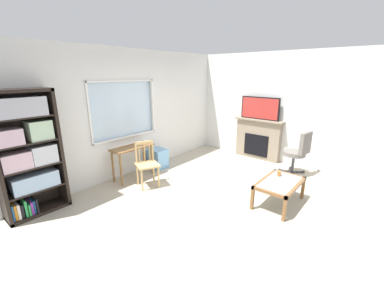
{
  "coord_description": "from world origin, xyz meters",
  "views": [
    {
      "loc": [
        -3.29,
        -2.05,
        2.21
      ],
      "look_at": [
        -0.16,
        0.56,
        1.02
      ],
      "focal_mm": 22.83,
      "sensor_mm": 36.0,
      "label": 1
    }
  ],
  "objects_px": {
    "fireplace": "(258,139)",
    "coffee_table": "(280,185)",
    "sippy_cup": "(279,173)",
    "desk_under_window": "(132,153)",
    "tv": "(260,108)",
    "office_chair": "(298,151)",
    "wooden_chair": "(147,164)",
    "plastic_drawer_unit": "(158,158)",
    "bookshelf": "(27,151)"
  },
  "relations": [
    {
      "from": "fireplace",
      "to": "coffee_table",
      "type": "distance_m",
      "value": 2.41
    },
    {
      "from": "coffee_table",
      "to": "sippy_cup",
      "type": "xyz_separation_m",
      "value": [
        0.23,
        0.11,
        0.11
      ]
    },
    {
      "from": "desk_under_window",
      "to": "tv",
      "type": "xyz_separation_m",
      "value": [
        2.91,
        -1.48,
        0.77
      ]
    },
    {
      "from": "tv",
      "to": "office_chair",
      "type": "xyz_separation_m",
      "value": [
        -0.45,
        -1.18,
        -0.79
      ]
    },
    {
      "from": "sippy_cup",
      "to": "coffee_table",
      "type": "bearing_deg",
      "value": -154.54
    },
    {
      "from": "wooden_chair",
      "to": "office_chair",
      "type": "relative_size",
      "value": 0.9
    },
    {
      "from": "wooden_chair",
      "to": "sippy_cup",
      "type": "relative_size",
      "value": 10.0
    },
    {
      "from": "plastic_drawer_unit",
      "to": "tv",
      "type": "relative_size",
      "value": 0.46
    },
    {
      "from": "wooden_chair",
      "to": "plastic_drawer_unit",
      "type": "xyz_separation_m",
      "value": [
        0.8,
        0.57,
        -0.23
      ]
    },
    {
      "from": "bookshelf",
      "to": "wooden_chair",
      "type": "distance_m",
      "value": 2.01
    },
    {
      "from": "fireplace",
      "to": "tv",
      "type": "distance_m",
      "value": 0.81
    },
    {
      "from": "wooden_chair",
      "to": "tv",
      "type": "bearing_deg",
      "value": -18.05
    },
    {
      "from": "plastic_drawer_unit",
      "to": "sippy_cup",
      "type": "xyz_separation_m",
      "value": [
        0.41,
        -2.78,
        0.23
      ]
    },
    {
      "from": "fireplace",
      "to": "tv",
      "type": "relative_size",
      "value": 1.27
    },
    {
      "from": "fireplace",
      "to": "bookshelf",
      "type": "bearing_deg",
      "value": 161.67
    },
    {
      "from": "wooden_chair",
      "to": "tv",
      "type": "height_order",
      "value": "tv"
    },
    {
      "from": "coffee_table",
      "to": "bookshelf",
      "type": "bearing_deg",
      "value": 133.53
    },
    {
      "from": "tv",
      "to": "sippy_cup",
      "type": "relative_size",
      "value": 11.21
    },
    {
      "from": "wooden_chair",
      "to": "tv",
      "type": "xyz_separation_m",
      "value": [
        2.95,
        -0.96,
        0.88
      ]
    },
    {
      "from": "bookshelf",
      "to": "desk_under_window",
      "type": "distance_m",
      "value": 1.92
    },
    {
      "from": "wooden_chair",
      "to": "coffee_table",
      "type": "distance_m",
      "value": 2.52
    },
    {
      "from": "bookshelf",
      "to": "wooden_chair",
      "type": "xyz_separation_m",
      "value": [
        1.81,
        -0.62,
        -0.59
      ]
    },
    {
      "from": "fireplace",
      "to": "sippy_cup",
      "type": "relative_size",
      "value": 14.25
    },
    {
      "from": "desk_under_window",
      "to": "coffee_table",
      "type": "distance_m",
      "value": 3.0
    },
    {
      "from": "desk_under_window",
      "to": "sippy_cup",
      "type": "xyz_separation_m",
      "value": [
        1.17,
        -2.73,
        -0.11
      ]
    },
    {
      "from": "bookshelf",
      "to": "office_chair",
      "type": "bearing_deg",
      "value": -32.61
    },
    {
      "from": "coffee_table",
      "to": "fireplace",
      "type": "bearing_deg",
      "value": 34.38
    },
    {
      "from": "desk_under_window",
      "to": "tv",
      "type": "height_order",
      "value": "tv"
    },
    {
      "from": "desk_under_window",
      "to": "wooden_chair",
      "type": "bearing_deg",
      "value": -95.21
    },
    {
      "from": "wooden_chair",
      "to": "fireplace",
      "type": "distance_m",
      "value": 3.12
    },
    {
      "from": "wooden_chair",
      "to": "plastic_drawer_unit",
      "type": "distance_m",
      "value": 1.01
    },
    {
      "from": "plastic_drawer_unit",
      "to": "sippy_cup",
      "type": "distance_m",
      "value": 2.82
    },
    {
      "from": "fireplace",
      "to": "sippy_cup",
      "type": "height_order",
      "value": "fireplace"
    },
    {
      "from": "desk_under_window",
      "to": "sippy_cup",
      "type": "height_order",
      "value": "desk_under_window"
    },
    {
      "from": "bookshelf",
      "to": "tv",
      "type": "distance_m",
      "value": 5.03
    },
    {
      "from": "desk_under_window",
      "to": "fireplace",
      "type": "height_order",
      "value": "fireplace"
    },
    {
      "from": "fireplace",
      "to": "tv",
      "type": "xyz_separation_m",
      "value": [
        -0.02,
        -0.0,
        0.81
      ]
    },
    {
      "from": "wooden_chair",
      "to": "office_chair",
      "type": "height_order",
      "value": "office_chair"
    },
    {
      "from": "wooden_chair",
      "to": "bookshelf",
      "type": "bearing_deg",
      "value": 161.04
    },
    {
      "from": "bookshelf",
      "to": "sippy_cup",
      "type": "distance_m",
      "value": 4.19
    },
    {
      "from": "bookshelf",
      "to": "plastic_drawer_unit",
      "type": "distance_m",
      "value": 2.74
    },
    {
      "from": "fireplace",
      "to": "office_chair",
      "type": "bearing_deg",
      "value": -111.74
    },
    {
      "from": "bookshelf",
      "to": "sippy_cup",
      "type": "xyz_separation_m",
      "value": [
        3.03,
        -2.83,
        -0.59
      ]
    },
    {
      "from": "plastic_drawer_unit",
      "to": "bookshelf",
      "type": "bearing_deg",
      "value": 178.77
    },
    {
      "from": "bookshelf",
      "to": "sippy_cup",
      "type": "bearing_deg",
      "value": -43.1
    },
    {
      "from": "office_chair",
      "to": "tv",
      "type": "bearing_deg",
      "value": 69.03
    },
    {
      "from": "plastic_drawer_unit",
      "to": "fireplace",
      "type": "distance_m",
      "value": 2.67
    },
    {
      "from": "desk_under_window",
      "to": "office_chair",
      "type": "distance_m",
      "value": 3.62
    },
    {
      "from": "bookshelf",
      "to": "wooden_chair",
      "type": "relative_size",
      "value": 2.21
    },
    {
      "from": "office_chair",
      "to": "sippy_cup",
      "type": "xyz_separation_m",
      "value": [
        -1.29,
        -0.07,
        -0.09
      ]
    }
  ]
}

